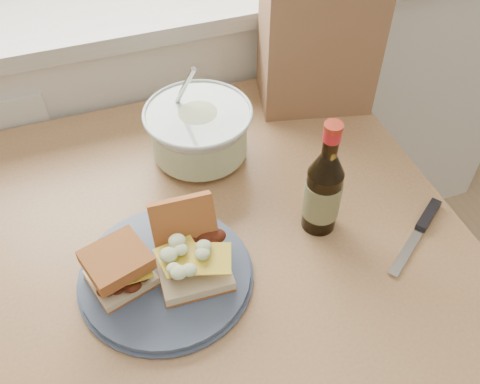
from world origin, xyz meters
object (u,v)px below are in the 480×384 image
object	(u,v)px
dining_table	(218,274)
beer_bottle	(323,190)
plate	(166,275)
coleslaw_bowl	(199,134)
paper_bag	(319,37)

from	to	relation	value
dining_table	beer_bottle	distance (m)	0.28
dining_table	plate	world-z (taller)	plate
coleslaw_bowl	paper_bag	size ratio (longest dim) A/B	0.69
plate	coleslaw_bowl	bearing A→B (deg)	62.66
plate	beer_bottle	size ratio (longest dim) A/B	1.21
paper_bag	beer_bottle	bearing A→B (deg)	-99.68
coleslaw_bowl	dining_table	bearing A→B (deg)	-99.69
dining_table	plate	xyz separation A→B (m)	(-0.11, -0.05, 0.12)
plate	beer_bottle	xyz separation A→B (m)	(0.30, 0.02, 0.08)
dining_table	coleslaw_bowl	distance (m)	0.29
beer_bottle	paper_bag	bearing A→B (deg)	53.55
plate	coleslaw_bowl	xyz separation A→B (m)	(0.15, 0.29, 0.05)
beer_bottle	paper_bag	xyz separation A→B (m)	(0.16, 0.37, 0.07)
beer_bottle	paper_bag	distance (m)	0.40
dining_table	plate	size ratio (longest dim) A/B	3.12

